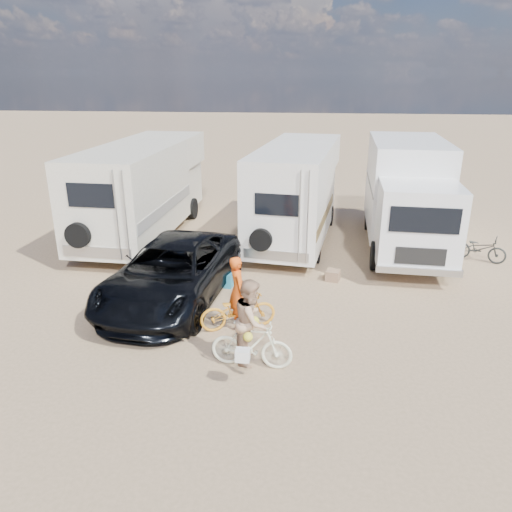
# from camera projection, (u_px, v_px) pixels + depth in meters

# --- Properties ---
(ground) EXTENTS (140.00, 140.00, 0.00)m
(ground) POSITION_uv_depth(u_px,v_px,m) (267.00, 327.00, 12.23)
(ground) COLOR tan
(ground) RESTS_ON ground
(rv_main) EXTENTS (3.35, 7.64, 3.52)m
(rv_main) POSITION_uv_depth(u_px,v_px,m) (296.00, 194.00, 18.02)
(rv_main) COLOR white
(rv_main) RESTS_ON ground
(rv_left) EXTENTS (2.95, 8.42, 3.50)m
(rv_left) POSITION_uv_depth(u_px,v_px,m) (143.00, 191.00, 18.59)
(rv_left) COLOR beige
(rv_left) RESTS_ON ground
(box_truck) EXTENTS (2.96, 7.44, 3.73)m
(box_truck) POSITION_uv_depth(u_px,v_px,m) (408.00, 198.00, 17.01)
(box_truck) COLOR white
(box_truck) RESTS_ON ground
(dark_suv) EXTENTS (3.39, 6.17, 1.64)m
(dark_suv) POSITION_uv_depth(u_px,v_px,m) (172.00, 272.00, 13.45)
(dark_suv) COLOR black
(dark_suv) RESTS_ON ground
(bike_man) EXTENTS (2.00, 1.29, 0.99)m
(bike_man) POSITION_uv_depth(u_px,v_px,m) (238.00, 310.00, 12.01)
(bike_man) COLOR orange
(bike_man) RESTS_ON ground
(bike_woman) EXTENTS (1.81, 0.65, 1.07)m
(bike_woman) POSITION_uv_depth(u_px,v_px,m) (251.00, 345.00, 10.41)
(bike_woman) COLOR beige
(bike_woman) RESTS_ON ground
(rider_man) EXTENTS (0.61, 0.73, 1.71)m
(rider_man) POSITION_uv_depth(u_px,v_px,m) (238.00, 297.00, 11.88)
(rider_man) COLOR #E05012
(rider_man) RESTS_ON ground
(rider_woman) EXTENTS (0.77, 0.95, 1.85)m
(rider_woman) POSITION_uv_depth(u_px,v_px,m) (251.00, 328.00, 10.27)
(rider_woman) COLOR tan
(rider_woman) RESTS_ON ground
(bike_parked) EXTENTS (1.78, 1.23, 0.89)m
(bike_parked) POSITION_uv_depth(u_px,v_px,m) (479.00, 248.00, 16.40)
(bike_parked) COLOR black
(bike_parked) RESTS_ON ground
(cooler) EXTENTS (0.56, 0.44, 0.41)m
(cooler) POSITION_uv_depth(u_px,v_px,m) (224.00, 280.00, 14.51)
(cooler) COLOR #1E6A86
(cooler) RESTS_ON ground
(crate) EXTENTS (0.48, 0.48, 0.32)m
(crate) POSITION_uv_depth(u_px,v_px,m) (333.00, 275.00, 14.93)
(crate) COLOR #84644A
(crate) RESTS_ON ground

